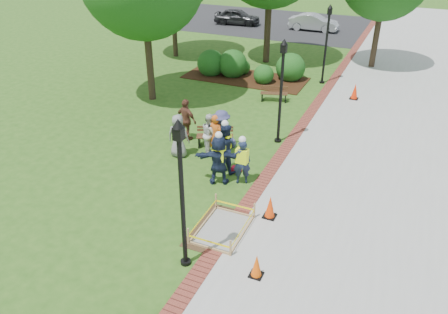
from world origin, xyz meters
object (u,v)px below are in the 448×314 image
at_px(cone_front, 257,266).
at_px(hivis_worker_a, 219,158).
at_px(lamp_near, 181,186).
at_px(hivis_worker_b, 242,160).
at_px(hivis_worker_c, 225,147).
at_px(wet_concrete_pad, 223,224).
at_px(bench_near, 215,140).

relative_size(cone_front, hivis_worker_a, 0.35).
relative_size(lamp_near, hivis_worker_b, 2.35).
bearing_deg(hivis_worker_a, hivis_worker_c, 99.70).
bearing_deg(hivis_worker_a, cone_front, -53.34).
bearing_deg(cone_front, hivis_worker_b, 116.95).
bearing_deg(lamp_near, wet_concrete_pad, 79.01).
distance_m(cone_front, hivis_worker_b, 4.61).
xyz_separation_m(cone_front, hivis_worker_c, (-2.94, 4.58, 0.67)).
distance_m(wet_concrete_pad, hivis_worker_a, 2.79).
bearing_deg(bench_near, hivis_worker_c, -54.34).
relative_size(cone_front, hivis_worker_b, 0.38).
height_order(lamp_near, hivis_worker_c, lamp_near).
xyz_separation_m(lamp_near, hivis_worker_b, (-0.17, 4.41, -1.58)).
bearing_deg(cone_front, hivis_worker_a, 126.66).
height_order(cone_front, lamp_near, lamp_near).
height_order(wet_concrete_pad, cone_front, cone_front).
distance_m(wet_concrete_pad, hivis_worker_b, 2.84).
xyz_separation_m(wet_concrete_pad, hivis_worker_a, (-1.22, 2.39, 0.74)).
bearing_deg(hivis_worker_b, hivis_worker_a, -155.96).
distance_m(bench_near, lamp_near, 7.27).
relative_size(cone_front, hivis_worker_c, 0.34).
distance_m(cone_front, hivis_worker_c, 5.48).
distance_m(cone_front, lamp_near, 2.89).
bearing_deg(hivis_worker_a, hivis_worker_b, 24.04).
height_order(bench_near, lamp_near, lamp_near).
relative_size(lamp_near, hivis_worker_a, 2.15).
height_order(lamp_near, hivis_worker_a, lamp_near).
bearing_deg(bench_near, hivis_worker_b, -46.45).
height_order(hivis_worker_a, hivis_worker_b, hivis_worker_a).
xyz_separation_m(wet_concrete_pad, bench_near, (-2.54, 4.86, 0.02)).
bearing_deg(hivis_worker_c, hivis_worker_a, -80.30).
distance_m(wet_concrete_pad, cone_front, 2.08).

